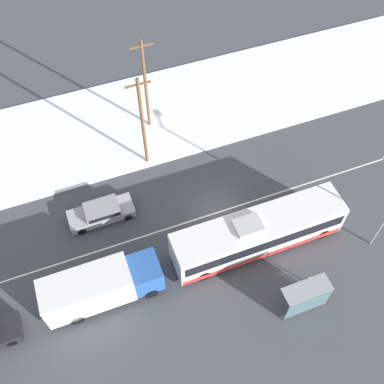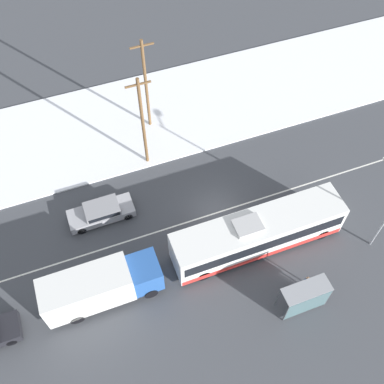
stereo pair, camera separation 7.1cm
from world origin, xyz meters
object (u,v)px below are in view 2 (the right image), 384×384
object	(u,v)px
pedestrian_at_stop	(306,282)
utility_pole_snowlot	(146,85)
sedan_car	(102,211)
bus_shelter	(307,298)
utility_pole_roadside	(143,122)
city_bus	(258,233)
box_truck	(99,286)

from	to	relation	value
pedestrian_at_stop	utility_pole_snowlot	bearing A→B (deg)	105.86
sedan_car	pedestrian_at_stop	distance (m)	14.95
bus_shelter	utility_pole_roadside	world-z (taller)	utility_pole_roadside
utility_pole_snowlot	utility_pole_roadside	bearing A→B (deg)	-110.41
city_bus	bus_shelter	size ratio (longest dim) A/B	3.91
city_bus	sedan_car	size ratio (longest dim) A/B	2.53
city_bus	utility_pole_roadside	bearing A→B (deg)	116.14
city_bus	box_truck	bearing A→B (deg)	-179.60
utility_pole_roadside	utility_pole_snowlot	bearing A→B (deg)	69.59
bus_shelter	utility_pole_snowlot	distance (m)	19.56
utility_pole_snowlot	city_bus	bearing A→B (deg)	-75.84
bus_shelter	utility_pole_roadside	size ratio (longest dim) A/B	0.36
city_bus	pedestrian_at_stop	size ratio (longest dim) A/B	7.60
utility_pole_snowlot	bus_shelter	bearing A→B (deg)	-77.36
sedan_car	pedestrian_at_stop	xyz separation A→B (m)	(11.06, -10.06, 0.24)
sedan_car	utility_pole_roadside	distance (m)	7.07
box_truck	utility_pole_roadside	xyz separation A→B (m)	(6.08, 9.93, 2.73)
sedan_car	box_truck	bearing A→B (deg)	76.43
box_truck	sedan_car	bearing A→B (deg)	76.43
city_bus	utility_pole_snowlot	distance (m)	14.34
pedestrian_at_stop	utility_pole_roadside	world-z (taller)	utility_pole_roadside
sedan_car	utility_pole_roadside	world-z (taller)	utility_pole_roadside
bus_shelter	box_truck	bearing A→B (deg)	156.06
sedan_car	utility_pole_snowlot	world-z (taller)	utility_pole_snowlot
city_bus	pedestrian_at_stop	distance (m)	4.44
box_truck	sedan_car	world-z (taller)	box_truck
box_truck	pedestrian_at_stop	distance (m)	13.16
bus_shelter	city_bus	bearing A→B (deg)	98.64
city_bus	box_truck	distance (m)	10.92
box_truck	pedestrian_at_stop	world-z (taller)	box_truck
box_truck	utility_pole_snowlot	xyz separation A→B (m)	(7.48, 13.70, 2.75)
utility_pole_roadside	sedan_car	bearing A→B (deg)	-139.90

